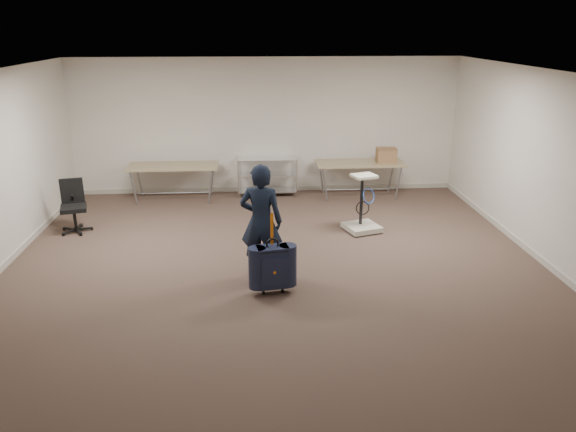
{
  "coord_description": "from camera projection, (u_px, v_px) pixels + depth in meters",
  "views": [
    {
      "loc": [
        -0.35,
        -7.16,
        3.4
      ],
      "look_at": [
        0.17,
        0.3,
        0.85
      ],
      "focal_mm": 35.0,
      "sensor_mm": 36.0,
      "label": 1
    }
  ],
  "objects": [
    {
      "name": "ground",
      "position": [
        278.0,
        280.0,
        7.88
      ],
      "size": [
        9.0,
        9.0,
        0.0
      ],
      "primitive_type": "plane",
      "color": "#4B382D",
      "rests_on": "ground"
    },
    {
      "name": "room_shell",
      "position": [
        273.0,
        241.0,
        9.17
      ],
      "size": [
        8.0,
        9.0,
        9.0
      ],
      "color": "white",
      "rests_on": "ground"
    },
    {
      "name": "folding_table_left",
      "position": [
        173.0,
        168.0,
        11.27
      ],
      "size": [
        1.8,
        0.75,
        0.73
      ],
      "color": "#9E8761",
      "rests_on": "ground"
    },
    {
      "name": "folding_table_right",
      "position": [
        360.0,
        165.0,
        11.52
      ],
      "size": [
        1.8,
        0.75,
        0.73
      ],
      "color": "#9E8761",
      "rests_on": "ground"
    },
    {
      "name": "wire_shelf",
      "position": [
        267.0,
        174.0,
        11.71
      ],
      "size": [
        1.22,
        0.47,
        0.8
      ],
      "color": "white",
      "rests_on": "ground"
    },
    {
      "name": "person",
      "position": [
        261.0,
        221.0,
        7.78
      ],
      "size": [
        0.67,
        0.51,
        1.64
      ],
      "primitive_type": "imported",
      "rotation": [
        0.0,
        0.0,
        2.93
      ],
      "color": "black",
      "rests_on": "ground"
    },
    {
      "name": "suitcase",
      "position": [
        273.0,
        267.0,
        7.38
      ],
      "size": [
        0.44,
        0.3,
        1.13
      ],
      "color": "black",
      "rests_on": "ground"
    },
    {
      "name": "office_chair",
      "position": [
        75.0,
        216.0,
        9.68
      ],
      "size": [
        0.55,
        0.55,
        0.9
      ],
      "color": "black",
      "rests_on": "ground"
    },
    {
      "name": "equipment_cart",
      "position": [
        362.0,
        216.0,
        9.69
      ],
      "size": [
        0.69,
        0.69,
        1.01
      ],
      "color": "beige",
      "rests_on": "ground"
    },
    {
      "name": "cardboard_box",
      "position": [
        386.0,
        155.0,
        11.47
      ],
      "size": [
        0.4,
        0.3,
        0.29
      ],
      "primitive_type": "cube",
      "rotation": [
        0.0,
        0.0,
        -0.03
      ],
      "color": "#A4814C",
      "rests_on": "folding_table_right"
    }
  ]
}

